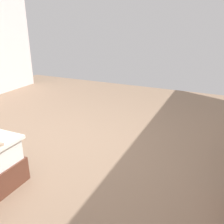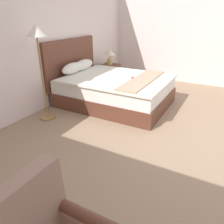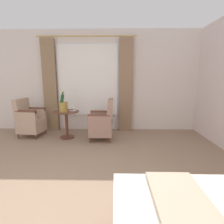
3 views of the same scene
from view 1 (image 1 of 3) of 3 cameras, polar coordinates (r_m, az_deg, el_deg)
The scene contains 1 object.
ground_plane at distance 3.77m, azimuth -9.49°, elevation -9.10°, with size 8.17×8.17×0.00m, color #957960.
Camera 1 is at (-1.90, 2.69, 1.86)m, focal length 40.00 mm.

